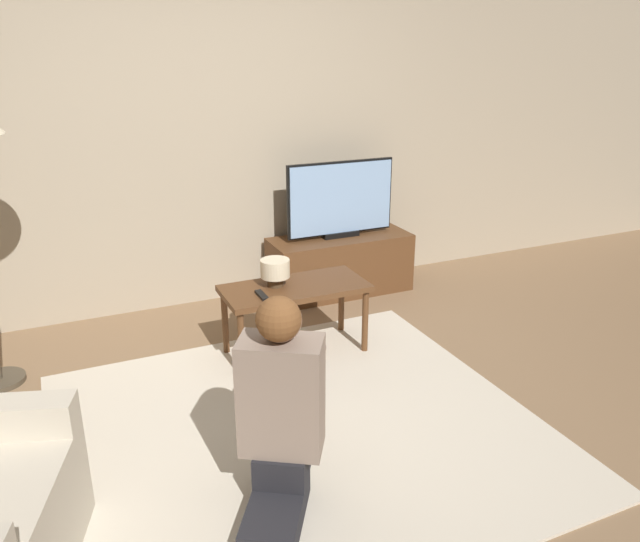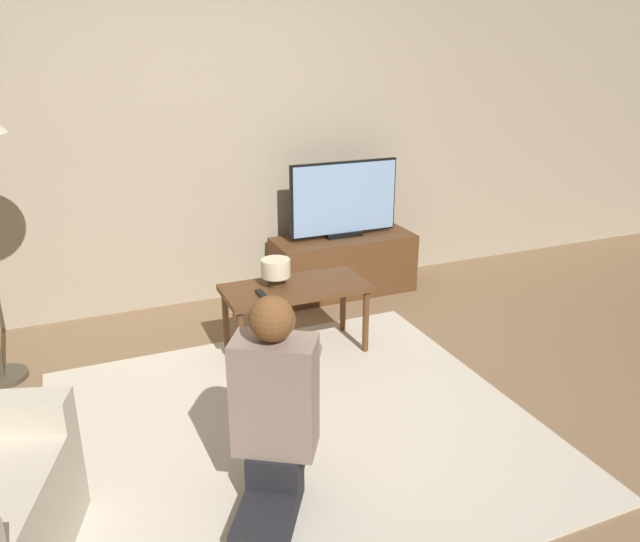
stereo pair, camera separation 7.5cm
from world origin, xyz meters
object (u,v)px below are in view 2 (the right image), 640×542
Objects in this scene: coffee_table at (295,294)px; table_lamp at (276,270)px; person_kneeling at (274,407)px; tv at (344,199)px.

table_lamp reaches higher than coffee_table.
table_lamp is (-0.11, 0.05, 0.16)m from coffee_table.
table_lamp is (0.46, 1.30, 0.10)m from person_kneeling.
person_kneeling is at bearing -121.62° from tv.
tv is 0.92× the size of person_kneeling.
tv is 0.97× the size of coffee_table.
person_kneeling is (-1.29, -2.09, -0.28)m from tv.
coffee_table is at bearing -23.49° from table_lamp.
tv is at bearing -89.96° from person_kneeling.
table_lamp is at bearing -77.78° from person_kneeling.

